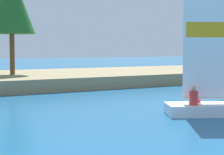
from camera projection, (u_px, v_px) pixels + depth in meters
name	position (u px, v px, depth m)	size (l,w,h in m)	color
shore_bank	(1.00, 81.00, 26.78)	(80.00, 10.97, 0.80)	#897A56
shoreline_tree_midright	(11.00, 2.00, 26.53)	(3.10, 3.10, 7.01)	brown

